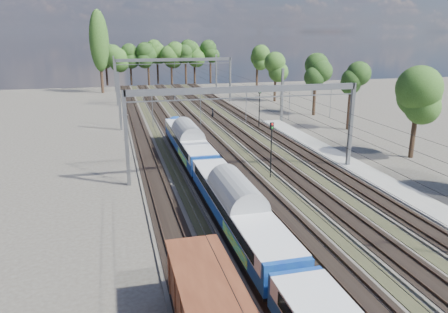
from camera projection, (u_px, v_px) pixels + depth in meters
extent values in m
cube|color=#47423A|center=(144.00, 145.00, 55.93)|extent=(3.00, 130.00, 0.15)
cube|color=black|center=(144.00, 144.00, 55.90)|extent=(2.50, 130.00, 0.06)
cube|color=#473326|center=(138.00, 144.00, 55.70)|extent=(0.08, 130.00, 0.14)
cube|color=#473326|center=(149.00, 143.00, 56.05)|extent=(0.08, 130.00, 0.14)
cube|color=#47423A|center=(178.00, 143.00, 57.01)|extent=(3.00, 130.00, 0.15)
cube|color=black|center=(178.00, 142.00, 56.98)|extent=(2.50, 130.00, 0.06)
cube|color=#473326|center=(173.00, 141.00, 56.78)|extent=(0.08, 130.00, 0.14)
cube|color=#473326|center=(184.00, 141.00, 57.13)|extent=(0.08, 130.00, 0.14)
cube|color=#47423A|center=(212.00, 140.00, 58.09)|extent=(3.00, 130.00, 0.15)
cube|color=black|center=(212.00, 140.00, 58.06)|extent=(2.50, 130.00, 0.06)
cube|color=#473326|center=(207.00, 139.00, 57.86)|extent=(0.08, 130.00, 0.14)
cube|color=#473326|center=(217.00, 139.00, 58.21)|extent=(0.08, 130.00, 0.14)
cube|color=#47423A|center=(244.00, 138.00, 59.17)|extent=(3.00, 130.00, 0.15)
cube|color=black|center=(244.00, 138.00, 59.14)|extent=(2.50, 130.00, 0.06)
cube|color=#473326|center=(239.00, 137.00, 58.94)|extent=(0.08, 130.00, 0.14)
cube|color=#473326|center=(249.00, 137.00, 59.29)|extent=(0.08, 130.00, 0.14)
cube|color=#47423A|center=(275.00, 137.00, 60.25)|extent=(3.00, 130.00, 0.15)
cube|color=black|center=(275.00, 136.00, 60.22)|extent=(2.50, 130.00, 0.06)
cube|color=#473326|center=(271.00, 135.00, 60.02)|extent=(0.08, 130.00, 0.14)
cube|color=#473326|center=(280.00, 135.00, 60.37)|extent=(0.08, 130.00, 0.14)
cube|color=#2D2C1D|center=(161.00, 144.00, 56.48)|extent=(1.10, 130.00, 0.05)
cube|color=#2D2C1D|center=(195.00, 142.00, 57.56)|extent=(1.10, 130.00, 0.05)
cube|color=#2D2C1D|center=(228.00, 140.00, 58.64)|extent=(1.10, 130.00, 0.05)
cube|color=#2D2C1D|center=(260.00, 138.00, 59.72)|extent=(1.10, 130.00, 0.05)
cube|color=gray|center=(412.00, 198.00, 37.68)|extent=(3.00, 70.00, 0.30)
cube|color=slate|center=(126.00, 139.00, 40.15)|extent=(0.35, 0.35, 9.00)
cube|color=slate|center=(351.00, 126.00, 45.67)|extent=(0.35, 0.35, 9.00)
cube|color=slate|center=(246.00, 89.00, 41.75)|extent=(23.00, 0.35, 0.60)
cube|color=slate|center=(116.00, 83.00, 84.83)|extent=(0.35, 0.35, 9.00)
cube|color=slate|center=(230.00, 80.00, 90.36)|extent=(0.35, 0.35, 9.00)
cube|color=slate|center=(174.00, 60.00, 86.44)|extent=(23.00, 0.35, 0.60)
cube|color=slate|center=(119.00, 101.00, 63.49)|extent=(0.35, 0.35, 8.50)
cube|color=slate|center=(115.00, 74.00, 105.38)|extent=(0.35, 0.35, 8.50)
cube|color=slate|center=(282.00, 95.00, 69.56)|extent=(0.35, 0.35, 8.50)
cube|color=slate|center=(216.00, 72.00, 111.46)|extent=(0.35, 0.35, 8.50)
cylinder|color=black|center=(141.00, 103.00, 54.44)|extent=(0.03, 130.00, 0.03)
cylinder|color=black|center=(141.00, 94.00, 54.13)|extent=(0.03, 130.00, 0.03)
cylinder|color=black|center=(177.00, 101.00, 55.52)|extent=(0.03, 130.00, 0.03)
cylinder|color=black|center=(177.00, 93.00, 55.21)|extent=(0.03, 130.00, 0.03)
cylinder|color=black|center=(212.00, 100.00, 56.60)|extent=(0.03, 130.00, 0.03)
cylinder|color=black|center=(212.00, 91.00, 56.30)|extent=(0.03, 130.00, 0.03)
cylinder|color=black|center=(245.00, 99.00, 57.68)|extent=(0.03, 130.00, 0.03)
cylinder|color=black|center=(245.00, 90.00, 57.38)|extent=(0.03, 130.00, 0.03)
cylinder|color=black|center=(277.00, 97.00, 58.76)|extent=(0.03, 130.00, 0.03)
cylinder|color=black|center=(277.00, 89.00, 58.46)|extent=(0.03, 130.00, 0.03)
cylinder|color=black|center=(107.00, 74.00, 117.61)|extent=(0.56, 0.56, 6.20)
sphere|color=#153914|center=(105.00, 55.00, 116.25)|extent=(4.93, 4.93, 4.93)
cylinder|color=black|center=(119.00, 72.00, 116.05)|extent=(0.56, 0.56, 7.41)
sphere|color=#153914|center=(118.00, 49.00, 114.42)|extent=(5.17, 5.17, 5.17)
cylinder|color=black|center=(132.00, 73.00, 116.11)|extent=(0.56, 0.56, 6.87)
sphere|color=#153914|center=(131.00, 52.00, 114.60)|extent=(5.05, 5.05, 5.05)
cylinder|color=black|center=(147.00, 75.00, 117.39)|extent=(0.56, 0.56, 5.84)
sphere|color=#153914|center=(146.00, 57.00, 116.10)|extent=(4.17, 4.17, 4.17)
cylinder|color=black|center=(155.00, 70.00, 120.92)|extent=(0.56, 0.56, 7.42)
sphere|color=#153914|center=(154.00, 48.00, 119.29)|extent=(5.33, 5.33, 5.33)
cylinder|color=black|center=(173.00, 72.00, 120.33)|extent=(0.56, 0.56, 6.85)
sphere|color=#153914|center=(172.00, 51.00, 118.83)|extent=(4.88, 4.88, 4.88)
cylinder|color=black|center=(187.00, 71.00, 120.66)|extent=(0.56, 0.56, 6.95)
sphere|color=#153914|center=(186.00, 51.00, 119.13)|extent=(4.15, 4.15, 4.15)
cylinder|color=black|center=(196.00, 72.00, 123.09)|extent=(0.56, 0.56, 6.03)
sphere|color=#153914|center=(196.00, 55.00, 121.76)|extent=(4.89, 4.89, 4.89)
cylinder|color=black|center=(208.00, 72.00, 123.50)|extent=(0.56, 0.56, 5.95)
sphere|color=#153914|center=(208.00, 55.00, 122.19)|extent=(4.39, 4.39, 4.39)
cylinder|color=black|center=(410.00, 128.00, 49.56)|extent=(0.56, 0.56, 6.96)
sphere|color=#153914|center=(416.00, 79.00, 48.03)|extent=(3.72, 3.72, 3.72)
cylinder|color=black|center=(353.00, 114.00, 62.64)|extent=(0.56, 0.56, 5.23)
sphere|color=#153914|center=(355.00, 85.00, 61.49)|extent=(3.48, 3.48, 3.48)
cylinder|color=black|center=(305.00, 98.00, 75.71)|extent=(0.56, 0.56, 6.01)
sphere|color=#153914|center=(307.00, 70.00, 74.39)|extent=(4.54, 4.54, 4.54)
cylinder|color=black|center=(273.00, 87.00, 90.14)|extent=(0.56, 0.56, 6.23)
sphere|color=#153914|center=(274.00, 62.00, 88.77)|extent=(4.35, 4.35, 4.35)
cylinder|color=black|center=(260.00, 80.00, 102.30)|extent=(0.56, 0.56, 6.49)
sphere|color=#153914|center=(260.00, 57.00, 100.88)|extent=(4.43, 4.43, 4.43)
cylinder|color=black|center=(100.00, 59.00, 101.77)|extent=(0.70, 0.70, 16.00)
ellipsoid|color=#2A4C19|center=(99.00, 41.00, 100.67)|extent=(4.40, 4.40, 14.08)
cube|color=black|center=(268.00, 275.00, 25.11)|extent=(1.93, 2.90, 0.77)
cube|color=black|center=(215.00, 194.00, 37.70)|extent=(1.93, 2.90, 0.77)
cube|color=navy|center=(236.00, 207.00, 31.00)|extent=(2.70, 19.32, 1.84)
cube|color=silver|center=(236.00, 201.00, 30.87)|extent=(2.78, 18.55, 0.92)
cube|color=black|center=(255.00, 199.00, 31.21)|extent=(0.04, 16.42, 0.68)
cube|color=#FFFB0D|center=(255.00, 240.00, 27.18)|extent=(2.80, 5.41, 0.68)
cylinder|color=#979A9C|center=(236.00, 195.00, 30.75)|extent=(2.74, 19.32, 2.74)
cube|color=black|center=(200.00, 172.00, 43.65)|extent=(1.93, 2.90, 0.77)
cube|color=black|center=(179.00, 140.00, 56.24)|extent=(1.93, 2.90, 0.77)
cube|color=navy|center=(188.00, 142.00, 49.55)|extent=(2.70, 19.32, 1.84)
cube|color=silver|center=(188.00, 138.00, 49.41)|extent=(2.78, 18.55, 0.92)
cube|color=black|center=(200.00, 137.00, 49.75)|extent=(0.04, 16.42, 0.68)
cube|color=#FFFB0D|center=(195.00, 156.00, 45.72)|extent=(2.80, 5.41, 0.68)
cylinder|color=#979A9C|center=(188.00, 134.00, 49.29)|extent=(2.74, 19.32, 2.74)
cube|color=black|center=(199.00, 311.00, 21.98)|extent=(1.91, 2.48, 0.67)
imported|color=black|center=(213.00, 113.00, 72.99)|extent=(0.45, 0.66, 1.75)
cylinder|color=black|center=(271.00, 154.00, 42.82)|extent=(0.14, 0.14, 4.92)
cube|color=black|center=(272.00, 126.00, 42.05)|extent=(0.39, 0.30, 0.69)
sphere|color=red|center=(272.00, 124.00, 41.87)|extent=(0.16, 0.16, 0.16)
sphere|color=#0C9919|center=(272.00, 128.00, 41.97)|extent=(0.16, 0.16, 0.16)
cylinder|color=black|center=(259.00, 112.00, 64.36)|extent=(0.15, 0.15, 5.36)
cube|color=black|center=(260.00, 91.00, 63.52)|extent=(0.43, 0.34, 0.75)
sphere|color=red|center=(260.00, 89.00, 63.33)|extent=(0.17, 0.17, 0.17)
sphere|color=#0C9919|center=(260.00, 92.00, 63.43)|extent=(0.17, 0.17, 0.17)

